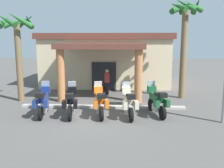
# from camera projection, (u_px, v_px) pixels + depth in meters

# --- Properties ---
(ground_plane) EXTENTS (80.00, 80.00, 0.00)m
(ground_plane) POSITION_uv_depth(u_px,v_px,m) (93.00, 116.00, 12.39)
(ground_plane) COLOR #514F4C
(motel_building) EXTENTS (10.49, 11.10, 4.21)m
(motel_building) POSITION_uv_depth(u_px,v_px,m) (107.00, 58.00, 21.62)
(motel_building) COLOR beige
(motel_building) RESTS_ON ground_plane
(motorcycle_blue) EXTENTS (0.79, 2.21, 1.61)m
(motorcycle_blue) POSITION_uv_depth(u_px,v_px,m) (43.00, 102.00, 12.38)
(motorcycle_blue) COLOR black
(motorcycle_blue) RESTS_ON ground_plane
(motorcycle_black) EXTENTS (0.77, 2.21, 1.61)m
(motorcycle_black) POSITION_uv_depth(u_px,v_px,m) (71.00, 102.00, 12.26)
(motorcycle_black) COLOR black
(motorcycle_black) RESTS_ON ground_plane
(motorcycle_orange) EXTENTS (0.90, 2.19, 1.61)m
(motorcycle_orange) POSITION_uv_depth(u_px,v_px,m) (100.00, 102.00, 12.27)
(motorcycle_orange) COLOR black
(motorcycle_orange) RESTS_ON ground_plane
(motorcycle_cream) EXTENTS (0.81, 2.21, 1.61)m
(motorcycle_cream) POSITION_uv_depth(u_px,v_px,m) (129.00, 103.00, 12.12)
(motorcycle_cream) COLOR black
(motorcycle_cream) RESTS_ON ground_plane
(motorcycle_green) EXTENTS (0.97, 2.18, 1.61)m
(motorcycle_green) POSITION_uv_depth(u_px,v_px,m) (157.00, 101.00, 12.44)
(motorcycle_green) COLOR black
(motorcycle_green) RESTS_ON ground_plane
(pedestrian) EXTENTS (0.36, 0.44, 1.78)m
(pedestrian) POSITION_uv_depth(u_px,v_px,m) (107.00, 80.00, 16.87)
(pedestrian) COLOR black
(pedestrian) RESTS_ON ground_plane
(palm_tree_roadside) EXTENTS (2.19, 2.28, 5.36)m
(palm_tree_roadside) POSITION_uv_depth(u_px,v_px,m) (18.00, 37.00, 14.85)
(palm_tree_roadside) COLOR brown
(palm_tree_roadside) RESTS_ON ground_plane
(palm_tree_near_portico) EXTENTS (2.10, 2.14, 6.33)m
(palm_tree_near_portico) POSITION_uv_depth(u_px,v_px,m) (185.00, 27.00, 15.50)
(palm_tree_near_portico) COLOR brown
(palm_tree_near_portico) RESTS_ON ground_plane
(curb_strip) EXTENTS (9.03, 0.36, 0.12)m
(curb_strip) POSITION_uv_depth(u_px,v_px,m) (103.00, 107.00, 13.89)
(curb_strip) COLOR #ADA89E
(curb_strip) RESTS_ON ground_plane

